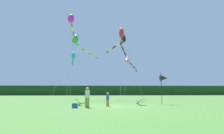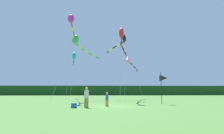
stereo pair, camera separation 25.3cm
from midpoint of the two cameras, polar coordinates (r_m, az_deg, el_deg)
ground_plane at (r=17.68m, az=1.18°, el=-12.60°), size 120.00×120.00×0.00m
distant_treeline at (r=62.60m, az=-1.26°, el=-7.62°), size 108.00×3.79×3.29m
person_adult at (r=16.27m, az=-7.83°, el=-9.34°), size 0.40×0.40×1.83m
person_child at (r=17.39m, az=-1.21°, el=-10.20°), size 0.30×0.30×1.35m
cooler_box at (r=16.22m, az=-11.75°, el=-12.15°), size 0.46×0.42×0.41m
banner_flag_pole at (r=21.20m, az=16.79°, el=-3.53°), size 0.90×0.70×3.62m
kite_rainbow at (r=31.87m, az=5.83°, el=2.07°), size 3.74×8.07×7.80m
kite_cyan at (r=36.09m, az=-12.06°, el=3.34°), size 1.31×7.99×9.43m
kite_magenta at (r=26.44m, az=-12.70°, el=13.82°), size 1.36×8.03×12.08m
kite_green at (r=27.76m, az=-10.78°, el=8.06°), size 5.79×8.54×10.10m
kite_black at (r=29.85m, az=3.43°, el=8.50°), size 5.14×7.43×10.89m
kite_red at (r=24.45m, az=3.51°, el=9.74°), size 1.91×8.50×9.98m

